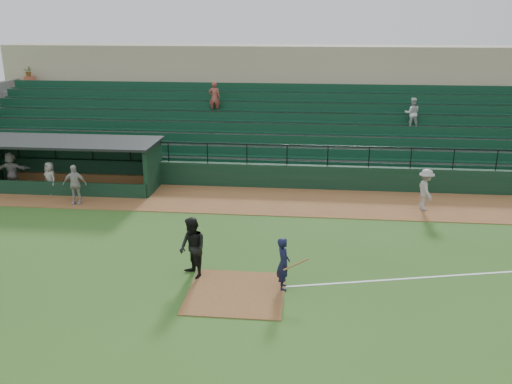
# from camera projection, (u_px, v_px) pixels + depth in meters

# --- Properties ---
(ground) EXTENTS (90.00, 90.00, 0.00)m
(ground) POSITION_uv_depth(u_px,v_px,m) (240.00, 279.00, 17.94)
(ground) COLOR #2A521A
(ground) RESTS_ON ground
(warning_track) EXTENTS (40.00, 4.00, 0.03)m
(warning_track) POSITION_uv_depth(u_px,v_px,m) (263.00, 201.00, 25.51)
(warning_track) COLOR brown
(warning_track) RESTS_ON ground
(home_plate_dirt) EXTENTS (3.00, 3.00, 0.03)m
(home_plate_dirt) POSITION_uv_depth(u_px,v_px,m) (236.00, 293.00, 16.99)
(home_plate_dirt) COLOR brown
(home_plate_dirt) RESTS_ON ground
(foul_line) EXTENTS (17.49, 4.44, 0.01)m
(foul_line) POSITION_uv_depth(u_px,v_px,m) (481.00, 274.00, 18.28)
(foul_line) COLOR white
(foul_line) RESTS_ON ground
(stadium_structure) EXTENTS (38.00, 13.08, 6.40)m
(stadium_structure) POSITION_uv_depth(u_px,v_px,m) (276.00, 120.00, 32.82)
(stadium_structure) COLOR black
(stadium_structure) RESTS_ON ground
(dugout) EXTENTS (8.90, 3.20, 2.42)m
(dugout) POSITION_uv_depth(u_px,v_px,m) (74.00, 160.00, 27.55)
(dugout) COLOR black
(dugout) RESTS_ON ground
(batter_at_plate) EXTENTS (1.04, 0.71, 1.72)m
(batter_at_plate) POSITION_uv_depth(u_px,v_px,m) (283.00, 264.00, 17.03)
(batter_at_plate) COLOR black
(batter_at_plate) RESTS_ON ground
(umpire) EXTENTS (1.23, 1.26, 2.04)m
(umpire) POSITION_uv_depth(u_px,v_px,m) (192.00, 248.00, 17.79)
(umpire) COLOR black
(umpire) RESTS_ON ground
(runner) EXTENTS (0.87, 1.29, 1.85)m
(runner) POSITION_uv_depth(u_px,v_px,m) (426.00, 190.00, 24.03)
(runner) COLOR gray
(runner) RESTS_ON warning_track
(dugout_player_a) EXTENTS (1.13, 0.59, 1.83)m
(dugout_player_a) POSITION_uv_depth(u_px,v_px,m) (75.00, 184.00, 24.81)
(dugout_player_a) COLOR #A9A59F
(dugout_player_a) RESTS_ON warning_track
(dugout_player_b) EXTENTS (0.92, 0.85, 1.59)m
(dugout_player_b) POSITION_uv_depth(u_px,v_px,m) (50.00, 178.00, 26.24)
(dugout_player_b) COLOR gray
(dugout_player_b) RESTS_ON warning_track
(dugout_player_c) EXTENTS (1.75, 0.65, 1.85)m
(dugout_player_c) POSITION_uv_depth(u_px,v_px,m) (12.00, 170.00, 27.11)
(dugout_player_c) COLOR gray
(dugout_player_c) RESTS_ON warning_track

